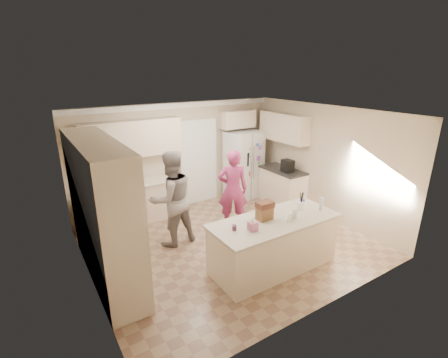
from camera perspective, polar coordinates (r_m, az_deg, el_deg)
floor at (r=6.70m, az=0.91°, el=-11.24°), size 5.20×4.60×0.02m
ceiling at (r=5.84m, az=1.04°, el=11.59°), size 5.20×4.60×0.02m
wall_back at (r=8.09m, az=-8.11°, el=4.00°), size 5.20×0.02×2.60m
wall_front at (r=4.56m, az=17.37°, el=-8.78°), size 5.20×0.02×2.60m
wall_left at (r=5.28m, az=-23.52°, el=-5.65°), size 0.02×4.60×2.60m
wall_right at (r=7.83m, az=17.14°, el=2.85°), size 0.02×4.60×2.60m
crown_back at (r=7.82m, az=-8.37°, el=12.66°), size 5.20×0.08×0.12m
pantry_bank at (r=5.55m, az=-20.58°, el=-5.47°), size 0.60×2.60×2.35m
back_base_cab at (r=7.70m, az=-14.64°, el=-3.97°), size 2.20×0.60×0.88m
back_countertop at (r=7.53m, az=-14.90°, el=-0.77°), size 2.24×0.63×0.04m
back_upper_cab at (r=7.39m, az=-15.88°, el=6.85°), size 2.20×0.35×0.80m
doorway_opening at (r=8.36m, az=-4.52°, el=2.85°), size 0.90×0.06×2.10m
doorway_casing at (r=8.33m, az=-4.41°, el=2.79°), size 1.02×0.03×2.22m
wall_frame_upper at (r=8.00m, az=-7.94°, el=5.69°), size 0.15×0.02×0.20m
wall_frame_lower at (r=8.07m, az=-7.86°, el=3.83°), size 0.15×0.02×0.20m
refrigerator at (r=8.72m, az=3.47°, el=2.52°), size 0.99×0.83×1.80m
fridge_seam at (r=8.44m, az=4.88°, el=1.94°), size 0.02×0.02×1.78m
fridge_dispenser at (r=8.24m, az=3.75°, el=3.35°), size 0.22×0.03×0.35m
fridge_handle_l at (r=8.36m, az=4.70°, el=2.84°), size 0.02×0.02×0.85m
fridge_handle_r at (r=8.42m, az=5.24°, el=2.94°), size 0.02×0.02×0.85m
over_fridge_cab at (r=8.57m, az=2.40°, el=10.48°), size 0.95×0.35×0.45m
right_base_cab at (r=8.53m, az=10.17°, el=-1.39°), size 0.60×1.20×0.88m
right_countertop at (r=8.38m, az=10.30°, el=1.56°), size 0.63×1.24×0.04m
right_upper_cab at (r=8.37m, az=10.48°, el=8.93°), size 0.35×1.50×0.70m
coffee_maker at (r=8.16m, az=11.10°, el=2.29°), size 0.22×0.28×0.30m
island_base at (r=5.83m, az=8.70°, el=-11.33°), size 2.20×0.90×0.88m
island_top at (r=5.61m, az=8.93°, el=-7.26°), size 2.28×0.96×0.05m
utensil_crock at (r=6.02m, az=13.35°, el=-4.65°), size 0.13×0.13×0.15m
tissue_box at (r=5.18m, az=5.08°, el=-8.24°), size 0.13×0.13×0.14m
tissue_plume at (r=5.13m, az=5.12°, el=-7.14°), size 0.08×0.08×0.08m
dollhouse_body at (r=5.53m, az=7.14°, el=-6.02°), size 0.26×0.18×0.22m
dollhouse_roof at (r=5.47m, az=7.21°, el=-4.50°), size 0.28×0.20×0.10m
jam_jar at (r=5.17m, az=1.82°, el=-8.55°), size 0.07×0.07×0.09m
greeting_card_a at (r=5.53m, az=11.53°, el=-6.63°), size 0.12×0.06×0.16m
greeting_card_b at (r=5.66m, az=12.29°, el=-6.07°), size 0.12×0.05×0.16m
water_bottle at (r=6.09m, az=16.71°, el=-4.22°), size 0.07×0.07×0.24m
shaker_salt at (r=6.25m, az=13.32°, el=-4.04°), size 0.05×0.05×0.09m
shaker_pepper at (r=6.30m, az=13.77°, el=-3.90°), size 0.05×0.05×0.09m
teen_boy at (r=6.37m, az=-9.23°, el=-3.47°), size 0.99×0.81×1.91m
teen_girl at (r=6.98m, az=1.55°, el=-1.86°), size 0.77×0.69×1.76m
fridge_magnets at (r=8.44m, az=4.91°, el=1.93°), size 0.76×0.02×1.44m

